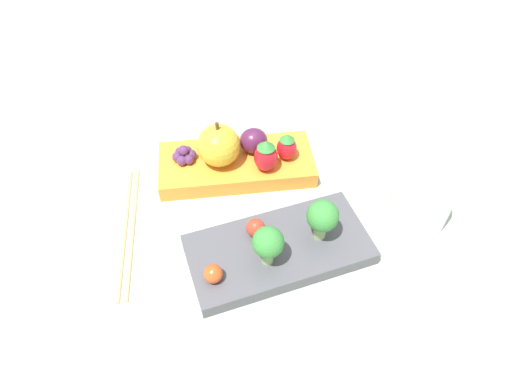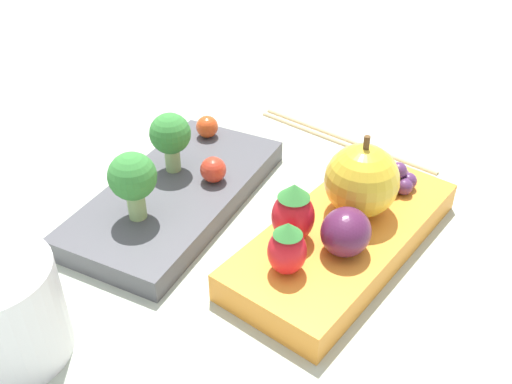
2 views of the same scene
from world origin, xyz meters
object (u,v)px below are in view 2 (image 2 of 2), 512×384
Objects in this scene: grape_cluster at (397,179)px; drinking_cup at (2,313)px; bento_box_savoury at (177,194)px; apple at (362,181)px; cherry_tomato_0 at (213,170)px; broccoli_floret_1 at (133,179)px; strawberry_0 at (287,248)px; bento_box_fruit at (344,238)px; broccoli_floret_0 at (170,136)px; strawberry_1 at (293,213)px; chopsticks_pair at (345,140)px; cherry_tomato_1 at (207,127)px; plum at (346,232)px.

grape_cluster is 0.45× the size of drinking_cup.
apple is at bearing -73.66° from bento_box_savoury.
grape_cluster is at bearing -28.90° from drinking_cup.
apple is at bearing -80.78° from cherry_tomato_0.
broccoli_floret_1 reaches higher than strawberry_0.
cherry_tomato_0 is (0.00, 0.13, 0.02)m from bento_box_fruit.
bento_box_fruit is at bearing -89.16° from broccoli_floret_0.
strawberry_0 is at bearing -88.19° from broccoli_floret_1.
strawberry_1 reaches higher than drinking_cup.
grape_cluster is at bearing -11.38° from bento_box_fruit.
apple is at bearing -151.75° from chopsticks_pair.
broccoli_floret_0 reaches higher than drinking_cup.
broccoli_floret_1 reaches higher than grape_cluster.
strawberry_0 is (-0.13, -0.17, 0.01)m from cherry_tomato_1.
cherry_tomato_0 is 0.11m from strawberry_1.
apple is at bearing 163.55° from grape_cluster.
strawberry_1 is (-0.10, -0.15, 0.02)m from cherry_tomato_1.
broccoli_floret_0 is 2.54× the size of cherry_tomato_1.
grape_cluster is at bearing -68.49° from broccoli_floret_0.
grape_cluster is at bearing -87.89° from cherry_tomato_1.
chopsticks_pair is (0.18, -0.08, -0.01)m from bento_box_savoury.
cherry_tomato_1 reaches higher than chopsticks_pair.
drinking_cup is (-0.17, 0.11, -0.01)m from strawberry_1.
apple is at bearing -81.48° from broccoli_floret_0.
drinking_cup is (-0.21, 0.14, 0.02)m from bento_box_fruit.
broccoli_floret_1 is 0.25m from chopsticks_pair.
broccoli_floret_1 is 0.78× the size of drinking_cup.
cherry_tomato_0 is (0.08, -0.02, -0.03)m from broccoli_floret_1.
broccoli_floret_0 is at bearing 82.14° from plum.
bento_box_savoury is 0.19m from grape_cluster.
chopsticks_pair is (0.09, -0.11, -0.03)m from cherry_tomato_1.
strawberry_0 is at bearing -108.82° from bento_box_savoury.
plum is 0.21m from chopsticks_pair.
bento_box_savoury is 5.80× the size of plum.
bento_box_fruit is at bearing -90.94° from cherry_tomato_0.
drinking_cup is (-0.19, -0.01, 0.03)m from bento_box_savoury.
broccoli_floret_1 is at bearing 91.81° from strawberry_0.
drinking_cup is (-0.18, 0.15, -0.01)m from plum.
apple reaches higher than grape_cluster.
broccoli_floret_0 is at bearing 148.27° from chopsticks_pair.
strawberry_1 is at bearing -32.89° from drinking_cup.
strawberry_1 reaches higher than cherry_tomato_1.
bento_box_savoury is at bearing 83.56° from strawberry_1.
strawberry_1 is at bearing -110.54° from cherry_tomato_0.
broccoli_floret_1 is (-0.05, -0.00, 0.05)m from bento_box_savoury.
broccoli_floret_1 is at bearing 161.19° from chopsticks_pair.
bento_box_savoury is 4.10× the size of broccoli_floret_0.
cherry_tomato_0 reaches higher than cherry_tomato_1.
grape_cluster reaches higher than bento_box_fruit.
strawberry_0 reaches higher than grape_cluster.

